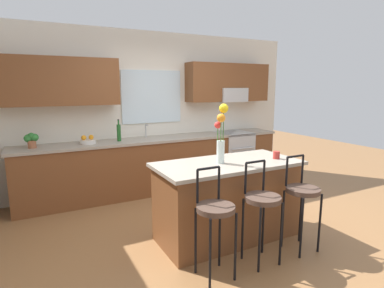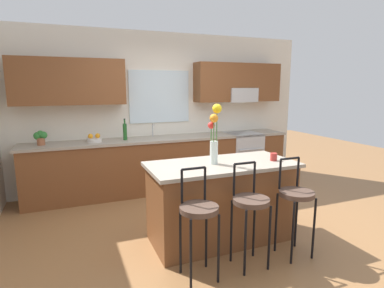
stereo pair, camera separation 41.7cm
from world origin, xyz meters
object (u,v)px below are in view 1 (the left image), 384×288
(fruit_bowl_oranges, at_px, (88,141))
(potted_plant_small, at_px, (31,139))
(flower_vase, at_px, (221,132))
(bar_stool_middle, at_px, (262,203))
(kitchen_island, at_px, (227,200))
(oven_range, at_px, (233,156))
(mug_ceramic, at_px, (276,155))
(bar_stool_near, at_px, (215,213))
(bar_stool_far, at_px, (302,194))
(bottle_olive_oil, at_px, (119,132))

(fruit_bowl_oranges, height_order, potted_plant_small, potted_plant_small)
(flower_vase, bearing_deg, bar_stool_middle, -80.59)
(kitchen_island, bearing_deg, oven_range, 53.57)
(mug_ceramic, bearing_deg, flower_vase, 170.37)
(potted_plant_small, bearing_deg, bar_stool_near, -60.97)
(kitchen_island, xyz_separation_m, flower_vase, (-0.10, -0.00, 0.81))
(kitchen_island, distance_m, flower_vase, 0.82)
(bar_stool_middle, xyz_separation_m, potted_plant_small, (-1.99, 2.60, 0.41))
(bar_stool_far, relative_size, fruit_bowl_oranges, 4.34)
(potted_plant_small, bearing_deg, fruit_bowl_oranges, -0.04)
(bar_stool_far, height_order, flower_vase, flower_vase)
(bar_stool_middle, distance_m, potted_plant_small, 3.30)
(kitchen_island, bearing_deg, mug_ceramic, -11.38)
(bar_stool_far, bearing_deg, fruit_bowl_oranges, 124.46)
(bar_stool_near, height_order, fruit_bowl_oranges, fruit_bowl_oranges)
(bar_stool_near, bearing_deg, bar_stool_middle, 0.00)
(oven_range, xyz_separation_m, mug_ceramic, (-0.83, -2.08, 0.51))
(fruit_bowl_oranges, bearing_deg, bar_stool_middle, -64.61)
(oven_range, xyz_separation_m, fruit_bowl_oranges, (-2.68, 0.02, 0.50))
(mug_ceramic, xyz_separation_m, bottle_olive_oil, (-1.36, 2.10, 0.10))
(oven_range, bearing_deg, bar_stool_middle, -119.29)
(bar_stool_near, relative_size, potted_plant_small, 4.74)
(bottle_olive_oil, relative_size, potted_plant_small, 1.59)
(oven_range, xyz_separation_m, bottle_olive_oil, (-2.19, 0.02, 0.60))
(bar_stool_middle, xyz_separation_m, fruit_bowl_oranges, (-1.23, 2.60, 0.33))
(mug_ceramic, bearing_deg, bar_stool_far, -97.50)
(kitchen_island, xyz_separation_m, fruit_bowl_oranges, (-1.23, 1.98, 0.50))
(bar_stool_middle, height_order, bar_stool_far, same)
(oven_range, height_order, kitchen_island, same)
(bar_stool_middle, bearing_deg, bottle_olive_oil, 106.08)
(bar_stool_middle, bearing_deg, mug_ceramic, 38.76)
(kitchen_island, bearing_deg, bar_stool_near, -131.69)
(kitchen_island, bearing_deg, flower_vase, -178.77)
(bar_stool_near, height_order, bar_stool_middle, same)
(flower_vase, xyz_separation_m, fruit_bowl_oranges, (-1.13, 1.98, -0.31))
(flower_vase, height_order, fruit_bowl_oranges, flower_vase)
(bar_stool_middle, bearing_deg, oven_range, 60.71)
(bottle_olive_oil, bearing_deg, flower_vase, -71.93)
(bar_stool_far, distance_m, flower_vase, 1.10)
(flower_vase, distance_m, mug_ceramic, 0.79)
(oven_range, height_order, bar_stool_far, bar_stool_far)
(bar_stool_near, xyz_separation_m, bottle_olive_oil, (-0.20, 2.60, 0.43))
(bar_stool_middle, xyz_separation_m, mug_ceramic, (0.62, 0.49, 0.33))
(kitchen_island, bearing_deg, potted_plant_small, 135.16)
(bar_stool_far, relative_size, potted_plant_small, 4.74)
(oven_range, bearing_deg, bottle_olive_oil, 179.36)
(flower_vase, height_order, bottle_olive_oil, flower_vase)
(bar_stool_far, distance_m, fruit_bowl_oranges, 3.17)
(bar_stool_near, relative_size, fruit_bowl_oranges, 4.34)
(bar_stool_middle, bearing_deg, kitchen_island, 90.00)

